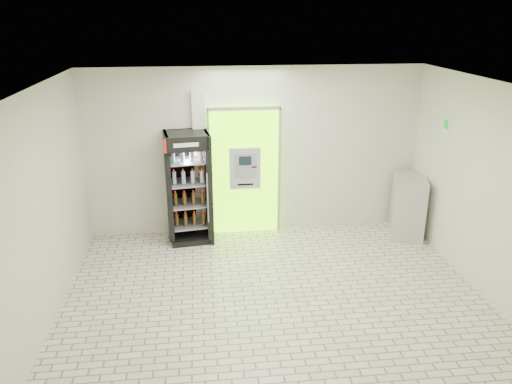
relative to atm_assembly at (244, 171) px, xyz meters
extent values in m
plane|color=#BCB49C|center=(0.20, -2.41, -1.17)|extent=(6.00, 6.00, 0.00)
plane|color=beige|center=(0.20, 0.09, 0.33)|extent=(6.00, 0.00, 6.00)
plane|color=beige|center=(0.20, -4.91, 0.33)|extent=(6.00, 0.00, 6.00)
plane|color=beige|center=(-2.80, -2.41, 0.33)|extent=(0.00, 5.00, 5.00)
plane|color=beige|center=(3.20, -2.41, 0.33)|extent=(0.00, 5.00, 5.00)
plane|color=white|center=(0.20, -2.41, 1.83)|extent=(6.00, 6.00, 0.00)
cube|color=#7EFF00|center=(0.00, 0.02, -0.02)|extent=(1.20, 0.12, 2.30)
cube|color=gray|center=(0.00, -0.05, 1.13)|extent=(1.28, 0.04, 0.06)
cube|color=gray|center=(-0.63, -0.05, -0.02)|extent=(0.04, 0.04, 2.30)
cube|color=gray|center=(0.63, -0.05, -0.02)|extent=(0.04, 0.04, 2.30)
cube|color=black|center=(0.10, -0.04, -0.67)|extent=(0.62, 0.01, 0.67)
cube|color=black|center=(-0.34, -0.04, 0.81)|extent=(0.22, 0.01, 0.18)
cube|color=#B5B8BD|center=(0.00, -0.09, 0.08)|extent=(0.55, 0.12, 0.75)
cube|color=black|center=(0.00, -0.16, 0.23)|extent=(0.22, 0.01, 0.16)
cube|color=gray|center=(0.00, -0.16, -0.05)|extent=(0.16, 0.01, 0.12)
cube|color=black|center=(0.16, -0.16, 0.11)|extent=(0.09, 0.01, 0.02)
cube|color=black|center=(0.00, -0.16, -0.21)|extent=(0.28, 0.01, 0.03)
cube|color=silver|center=(-0.78, 0.04, 0.13)|extent=(0.22, 0.10, 2.60)
cube|color=#193FB2|center=(-0.78, -0.02, 0.48)|extent=(0.09, 0.01, 0.06)
cube|color=red|center=(-0.78, -0.02, 0.35)|extent=(0.09, 0.01, 0.06)
cube|color=yellow|center=(-0.78, -0.02, 0.22)|extent=(0.09, 0.01, 0.06)
cube|color=orange|center=(-0.78, -0.02, 0.09)|extent=(0.09, 0.01, 0.06)
cube|color=red|center=(-0.78, -0.02, -0.04)|extent=(0.09, 0.01, 0.06)
cube|color=black|center=(-1.00, -0.26, -0.20)|extent=(0.82, 0.76, 1.95)
cube|color=black|center=(-1.00, 0.05, -0.20)|extent=(0.73, 0.15, 1.95)
cube|color=#A81108|center=(-1.00, -0.58, 0.65)|extent=(0.71, 0.11, 0.23)
cube|color=white|center=(-1.00, -0.59, 0.65)|extent=(0.41, 0.06, 0.07)
cube|color=black|center=(-1.00, -0.26, -1.12)|extent=(0.82, 0.76, 0.10)
cylinder|color=gray|center=(-0.68, -0.61, -0.27)|extent=(0.03, 0.03, 0.88)
cube|color=gray|center=(-1.00, -0.26, -0.88)|extent=(0.69, 0.65, 0.02)
cube|color=gray|center=(-1.00, -0.26, -0.49)|extent=(0.69, 0.65, 0.02)
cube|color=gray|center=(-1.00, -0.26, -0.10)|extent=(0.69, 0.65, 0.02)
cube|color=gray|center=(-1.00, -0.26, 0.29)|extent=(0.69, 0.65, 0.02)
cube|color=#B5B8BD|center=(2.92, -0.51, -0.62)|extent=(0.78, 0.95, 1.10)
cube|color=gray|center=(2.64, -0.51, -0.57)|extent=(0.25, 0.77, 0.01)
cube|color=white|center=(3.19, -1.01, 0.95)|extent=(0.02, 0.22, 0.26)
cube|color=#0D9826|center=(3.18, -1.01, 0.98)|extent=(0.00, 0.14, 0.14)
camera|label=1|loc=(-0.79, -8.52, 2.69)|focal=35.00mm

